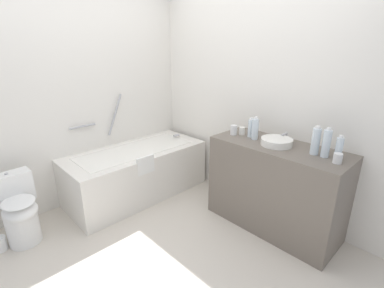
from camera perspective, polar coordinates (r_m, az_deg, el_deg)
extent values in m
plane|color=beige|center=(2.76, -6.60, -20.82)|extent=(3.79, 3.79, 0.00)
cube|color=white|center=(3.43, -22.61, 9.10)|extent=(3.09, 0.10, 2.49)
cube|color=white|center=(3.18, 13.03, 9.38)|extent=(0.10, 3.19, 2.49)
cube|color=white|center=(3.53, -11.36, -5.74)|extent=(1.70, 0.75, 0.59)
cube|color=white|center=(3.43, -11.64, -1.85)|extent=(1.39, 0.54, 0.09)
cylinder|color=#ABABB0|center=(3.77, -3.29, 1.80)|extent=(0.09, 0.03, 0.03)
cylinder|color=#ABABB0|center=(3.57, -15.73, 5.89)|extent=(0.23, 0.03, 0.50)
cylinder|color=#ABABB0|center=(3.42, -21.81, 3.42)|extent=(0.30, 0.03, 0.03)
cube|color=white|center=(3.10, -9.65, -4.33)|extent=(0.22, 0.03, 0.20)
cylinder|color=white|center=(3.15, -31.71, -14.21)|extent=(0.28, 0.28, 0.37)
ellipsoid|color=white|center=(3.02, -32.12, -11.64)|extent=(0.30, 0.35, 0.16)
ellipsoid|color=white|center=(2.98, -32.43, -10.13)|extent=(0.28, 0.34, 0.02)
cube|color=white|center=(3.16, -33.65, -7.65)|extent=(0.38, 0.18, 0.29)
cylinder|color=#B1B1B6|center=(3.10, -34.17, -5.13)|extent=(0.03, 0.03, 0.01)
cube|color=#6B6056|center=(2.93, 16.75, -8.54)|extent=(0.54, 1.30, 0.89)
cylinder|color=white|center=(2.74, 17.16, 0.44)|extent=(0.30, 0.30, 0.07)
cylinder|color=silver|center=(2.90, 19.01, 1.40)|extent=(0.02, 0.02, 0.08)
cylinder|color=silver|center=(2.85, 18.66, 1.96)|extent=(0.09, 0.02, 0.02)
cylinder|color=silver|center=(2.88, 20.01, 0.72)|extent=(0.03, 0.03, 0.04)
cylinder|color=silver|center=(2.93, 17.93, 1.27)|extent=(0.03, 0.03, 0.04)
cylinder|color=silver|center=(2.57, 28.22, -0.89)|extent=(0.06, 0.06, 0.19)
cylinder|color=white|center=(2.54, 28.60, 1.36)|extent=(0.03, 0.03, 0.02)
cylinder|color=silver|center=(2.84, 12.99, 3.02)|extent=(0.07, 0.07, 0.21)
cylinder|color=white|center=(2.81, 13.17, 5.30)|extent=(0.04, 0.04, 0.02)
cylinder|color=silver|center=(2.60, 24.30, 0.48)|extent=(0.07, 0.07, 0.23)
cylinder|color=white|center=(2.57, 24.69, 3.17)|extent=(0.04, 0.04, 0.02)
cylinder|color=silver|center=(2.57, 26.15, 0.05)|extent=(0.07, 0.07, 0.24)
cylinder|color=white|center=(2.54, 26.58, 2.82)|extent=(0.04, 0.04, 0.02)
cylinder|color=silver|center=(2.91, 12.10, 3.19)|extent=(0.06, 0.06, 0.18)
cylinder|color=white|center=(2.88, 12.24, 5.16)|extent=(0.03, 0.03, 0.02)
cylinder|color=white|center=(2.99, 10.35, 2.73)|extent=(0.06, 0.06, 0.08)
cylinder|color=white|center=(2.50, 28.02, -2.64)|extent=(0.07, 0.07, 0.08)
cylinder|color=white|center=(2.96, 8.68, 2.88)|extent=(0.07, 0.07, 0.10)
cylinder|color=white|center=(3.22, -35.07, -16.63)|extent=(0.11, 0.11, 0.14)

